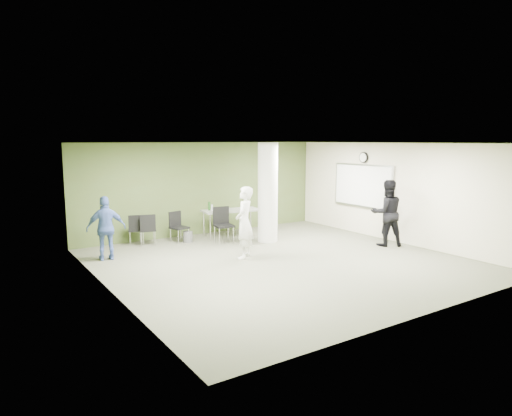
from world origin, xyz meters
TOP-DOWN VIEW (x-y plane):
  - floor at (0.00, 0.00)m, footprint 8.00×8.00m
  - ceiling at (0.00, 0.00)m, footprint 8.00×8.00m
  - wall_back at (0.00, 4.00)m, footprint 8.00×2.80m
  - wall_left at (-4.00, 0.00)m, footprint 0.02×8.00m
  - wall_right_cream at (4.00, 0.00)m, footprint 0.02×8.00m
  - column at (1.00, 2.00)m, footprint 0.56×0.56m
  - whiteboard at (3.92, 1.20)m, footprint 0.05×2.30m
  - wall_clock at (3.92, 1.20)m, footprint 0.06×0.32m
  - folding_table at (0.45, 3.16)m, footprint 1.80×0.98m
  - wastebasket at (-0.97, 3.12)m, footprint 0.27×0.27m
  - chair_back_left at (-2.05, 3.35)m, footprint 0.53×0.53m
  - chair_back_right at (-2.29, 3.58)m, footprint 0.53×0.53m
  - chair_table_left at (-1.19, 3.32)m, footprint 0.52×0.52m
  - chair_table_right at (-0.13, 2.60)m, footprint 0.57×0.57m
  - woman_white at (-0.54, 0.77)m, footprint 0.76×0.74m
  - man_black at (3.40, -0.22)m, footprint 1.10×1.01m
  - man_blue at (-3.40, 2.45)m, footprint 0.96×0.53m

SIDE VIEW (x-z plane):
  - floor at x=0.00m, z-range 0.00..0.00m
  - wastebasket at x=-0.97m, z-range 0.00..0.31m
  - chair_back_right at x=-2.29m, z-range 0.07..0.92m
  - chair_table_left at x=-1.19m, z-range 0.07..0.94m
  - chair_back_left at x=-2.05m, z-range 0.07..0.95m
  - chair_table_right at x=-0.13m, z-range 0.09..1.09m
  - folding_table at x=0.45m, z-range 0.23..1.29m
  - man_blue at x=-3.40m, z-range 0.00..1.55m
  - woman_white at x=-0.54m, z-range 0.00..1.76m
  - man_black at x=3.40m, z-range 0.00..1.81m
  - wall_back at x=0.00m, z-range 1.39..1.41m
  - wall_left at x=-4.00m, z-range 0.00..2.80m
  - wall_right_cream at x=4.00m, z-range 0.00..2.80m
  - column at x=1.00m, z-range 0.00..2.80m
  - whiteboard at x=3.92m, z-range 0.85..2.15m
  - wall_clock at x=3.92m, z-range 2.19..2.51m
  - ceiling at x=0.00m, z-range 2.80..2.80m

